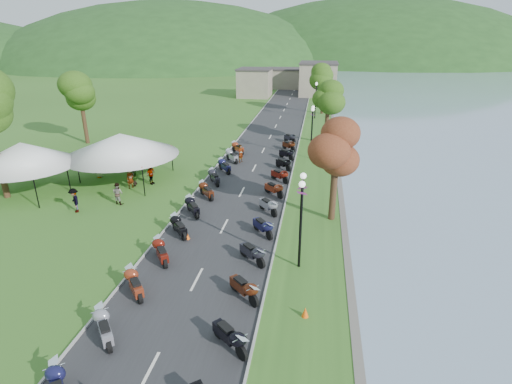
{
  "coord_description": "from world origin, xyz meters",
  "views": [
    {
      "loc": [
        5.6,
        -0.31,
        11.53
      ],
      "look_at": [
        1.6,
        24.99,
        1.3
      ],
      "focal_mm": 28.0,
      "sensor_mm": 36.0,
      "label": 1
    }
  ],
  "objects_px": {
    "pedestrian_a": "(131,188)",
    "pedestrian_b": "(119,204)",
    "vendor_tent_main": "(123,157)",
    "pedestrian_c": "(77,212)"
  },
  "relations": [
    {
      "from": "pedestrian_a",
      "to": "pedestrian_c",
      "type": "relative_size",
      "value": 0.92
    },
    {
      "from": "vendor_tent_main",
      "to": "pedestrian_c",
      "type": "relative_size",
      "value": 3.57
    },
    {
      "from": "pedestrian_a",
      "to": "pedestrian_b",
      "type": "xyz_separation_m",
      "value": [
        0.52,
        -3.09,
        0.0
      ]
    },
    {
      "from": "pedestrian_a",
      "to": "pedestrian_c",
      "type": "distance_m",
      "value": 5.2
    },
    {
      "from": "vendor_tent_main",
      "to": "pedestrian_c",
      "type": "height_order",
      "value": "vendor_tent_main"
    },
    {
      "from": "pedestrian_b",
      "to": "pedestrian_c",
      "type": "height_order",
      "value": "pedestrian_c"
    },
    {
      "from": "pedestrian_a",
      "to": "pedestrian_c",
      "type": "bearing_deg",
      "value": -160.92
    },
    {
      "from": "vendor_tent_main",
      "to": "pedestrian_b",
      "type": "xyz_separation_m",
      "value": [
        1.83,
        -4.78,
        -2.0
      ]
    },
    {
      "from": "pedestrian_a",
      "to": "pedestrian_b",
      "type": "bearing_deg",
      "value": -131.99
    },
    {
      "from": "vendor_tent_main",
      "to": "pedestrian_c",
      "type": "xyz_separation_m",
      "value": [
        -0.42,
        -6.59,
        -2.0
      ]
    }
  ]
}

